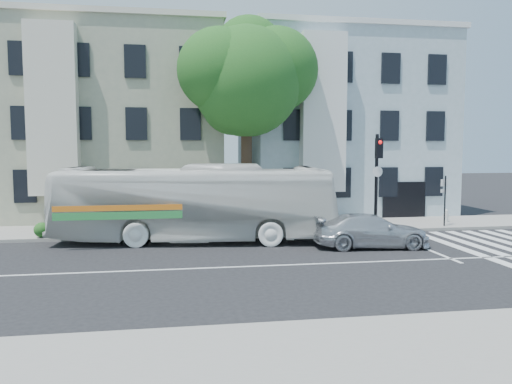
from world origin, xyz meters
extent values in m
plane|color=black|center=(0.00, 0.00, 0.00)|extent=(120.00, 120.00, 0.00)
cube|color=gray|center=(0.00, 8.00, 0.07)|extent=(80.00, 4.00, 0.15)
cube|color=gray|center=(0.00, -8.00, 0.07)|extent=(80.00, 4.00, 0.15)
cube|color=gray|center=(-7.00, 15.00, 5.50)|extent=(12.00, 10.00, 11.00)
cube|color=#9DB2BB|center=(7.00, 15.00, 5.50)|extent=(12.00, 10.00, 11.00)
cylinder|color=#2D2116|center=(0.00, 8.50, 2.60)|extent=(0.56, 0.56, 5.20)
sphere|color=#17491A|center=(0.00, 8.50, 7.50)|extent=(5.60, 5.60, 5.60)
sphere|color=#17491A|center=(1.60, 8.90, 8.20)|extent=(4.40, 4.40, 4.40)
sphere|color=#17491A|center=(-1.40, 8.20, 8.00)|extent=(4.20, 4.20, 4.20)
sphere|color=#17491A|center=(0.30, 9.70, 9.20)|extent=(3.80, 3.80, 3.80)
sphere|color=#17491A|center=(-0.60, 9.10, 6.50)|extent=(3.40, 3.40, 3.40)
imported|color=silver|center=(-2.76, 5.07, 1.71)|extent=(4.41, 12.57, 3.43)
imported|color=silver|center=(4.40, 2.60, 0.70)|extent=(2.39, 4.96, 1.39)
cylinder|color=black|center=(6.14, 6.30, 2.41)|extent=(0.16, 0.16, 4.82)
cube|color=black|center=(6.14, 6.05, 4.13)|extent=(0.34, 0.27, 0.97)
sphere|color=red|center=(6.14, 5.92, 4.41)|extent=(0.18, 0.18, 0.18)
cylinder|color=white|center=(6.14, 6.15, 2.98)|extent=(0.51, 0.06, 0.50)
cylinder|color=beige|center=(10.83, 7.84, 0.43)|extent=(0.22, 0.22, 0.55)
sphere|color=beige|center=(10.83, 7.84, 0.73)|extent=(0.20, 0.20, 0.20)
cylinder|color=beige|center=(10.83, 7.84, 0.50)|extent=(0.39, 0.19, 0.13)
cylinder|color=black|center=(9.98, 6.55, 1.44)|extent=(0.07, 0.07, 2.58)
cube|color=white|center=(9.98, 6.65, 2.37)|extent=(0.46, 0.17, 0.36)
cube|color=white|center=(9.98, 6.65, 1.95)|extent=(0.46, 0.17, 0.19)
camera|label=1|loc=(-3.62, -16.93, 4.11)|focal=35.00mm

